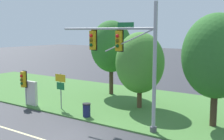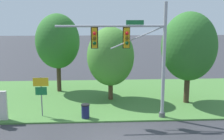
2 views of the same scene
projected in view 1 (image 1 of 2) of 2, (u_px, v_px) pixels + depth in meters
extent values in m
plane|color=#333338|center=(75.00, 138.00, 15.63)|extent=(160.00, 160.00, 0.00)
cube|color=#477A38|center=(144.00, 105.00, 22.39)|extent=(48.00, 11.50, 0.10)
cylinder|color=#9EA0A5|center=(155.00, 68.00, 15.79)|extent=(0.22, 0.22, 7.43)
cylinder|color=#4C4C51|center=(153.00, 129.00, 16.28)|extent=(0.40, 0.40, 0.30)
cylinder|color=#9EA0A5|center=(105.00, 29.00, 17.37)|extent=(6.79, 0.14, 0.14)
cylinder|color=#9EA0A5|center=(129.00, 41.00, 16.52)|extent=(3.43, 0.08, 1.47)
cube|color=gold|center=(119.00, 41.00, 16.91)|extent=(0.34, 0.28, 1.22)
cube|color=black|center=(120.00, 41.00, 17.04)|extent=(0.46, 0.04, 1.34)
sphere|color=red|center=(117.00, 36.00, 16.72)|extent=(0.22, 0.22, 0.22)
sphere|color=#51420C|center=(117.00, 41.00, 16.77)|extent=(0.22, 0.22, 0.22)
sphere|color=#0C4219|center=(117.00, 46.00, 16.81)|extent=(0.22, 0.22, 0.22)
cube|color=gold|center=(93.00, 40.00, 18.02)|extent=(0.34, 0.28, 1.22)
cube|color=black|center=(94.00, 40.00, 18.15)|extent=(0.46, 0.04, 1.34)
sphere|color=red|center=(91.00, 36.00, 17.83)|extent=(0.22, 0.22, 0.22)
sphere|color=#51420C|center=(91.00, 40.00, 17.87)|extent=(0.22, 0.22, 0.22)
sphere|color=#0C4219|center=(91.00, 45.00, 17.91)|extent=(0.22, 0.22, 0.22)
cube|color=#196B33|center=(126.00, 25.00, 16.46)|extent=(1.10, 0.04, 0.28)
cylinder|color=#9EA0A5|center=(26.00, 88.00, 22.19)|extent=(0.12, 0.12, 2.61)
cube|color=gold|center=(23.00, 79.00, 21.92)|extent=(0.34, 0.28, 1.22)
cube|color=black|center=(25.00, 79.00, 22.05)|extent=(0.46, 0.04, 1.34)
sphere|color=red|center=(21.00, 76.00, 21.73)|extent=(0.22, 0.22, 0.22)
sphere|color=#51420C|center=(21.00, 80.00, 21.77)|extent=(0.22, 0.22, 0.22)
sphere|color=#0C4219|center=(22.00, 84.00, 21.82)|extent=(0.22, 0.22, 0.22)
cylinder|color=slate|center=(61.00, 91.00, 21.01)|extent=(0.08, 0.08, 2.66)
cube|color=gold|center=(60.00, 78.00, 20.84)|extent=(1.00, 0.03, 0.56)
cube|color=#197238|center=(61.00, 86.00, 20.93)|extent=(0.75, 0.03, 0.54)
cylinder|color=#423021|center=(111.00, 76.00, 25.87)|extent=(0.38, 0.38, 3.38)
ellipsoid|color=#2D6B28|center=(111.00, 46.00, 25.50)|extent=(3.75, 3.75, 4.69)
cylinder|color=#4C3823|center=(140.00, 92.00, 21.32)|extent=(0.37, 0.37, 2.43)
ellipsoid|color=#478433|center=(140.00, 63.00, 21.02)|extent=(3.67, 3.67, 4.59)
cylinder|color=#423021|center=(214.00, 100.00, 17.13)|extent=(0.41, 0.41, 3.19)
ellipsoid|color=#2D6B28|center=(216.00, 56.00, 16.75)|extent=(4.10, 4.10, 5.13)
cube|color=beige|center=(32.00, 93.00, 22.05)|extent=(1.10, 0.24, 1.90)
cube|color=#4C4C51|center=(29.00, 104.00, 22.40)|extent=(0.10, 0.20, 0.10)
cube|color=#4C4C51|center=(35.00, 105.00, 21.96)|extent=(0.10, 0.20, 0.10)
cylinder|color=#191E4C|center=(87.00, 111.00, 19.10)|extent=(0.52, 0.52, 0.85)
cylinder|color=black|center=(87.00, 104.00, 19.04)|extent=(0.56, 0.56, 0.08)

